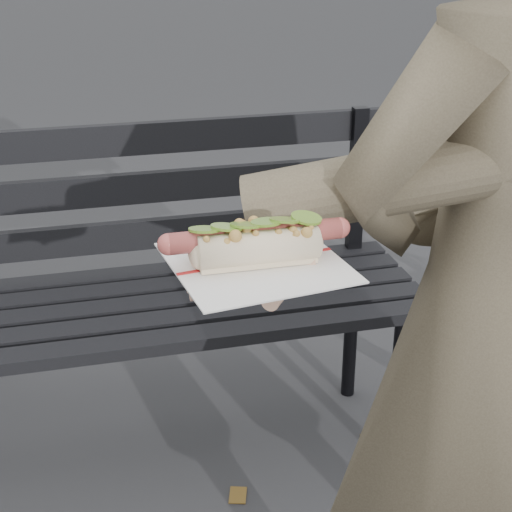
{
  "coord_description": "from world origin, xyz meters",
  "views": [
    {
      "loc": [
        -0.12,
        -0.83,
        1.37
      ],
      "look_at": [
        0.08,
        -0.04,
        1.0
      ],
      "focal_mm": 55.0,
      "sensor_mm": 36.0,
      "label": 1
    }
  ],
  "objects": [
    {
      "name": "park_bench",
      "position": [
        -0.05,
        0.95,
        0.52
      ],
      "size": [
        1.5,
        0.44,
        0.88
      ],
      "color": "black",
      "rests_on": "ground"
    },
    {
      "name": "person",
      "position": [
        0.49,
        0.08,
        0.79
      ],
      "size": [
        0.63,
        0.46,
        1.59
      ],
      "primitive_type": "imported",
      "rotation": [
        0.0,
        0.0,
        3.29
      ],
      "color": "#4C4332",
      "rests_on": "ground"
    },
    {
      "name": "held_hotdog",
      "position": [
        0.28,
        0.03,
        1.03
      ],
      "size": [
        0.63,
        0.32,
        0.2
      ],
      "color": "#4C4332"
    }
  ]
}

